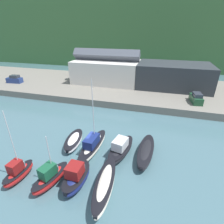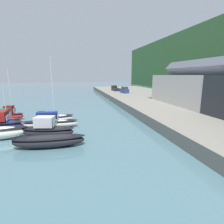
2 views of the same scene
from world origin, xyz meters
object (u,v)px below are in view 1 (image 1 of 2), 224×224
(moored_boat_6, at_px, (76,177))
(moored_boat_4, at_px, (18,172))
(moored_boat_2, at_px, (121,149))
(parked_car_0, at_px, (196,98))
(moored_boat_7, at_px, (105,185))
(moored_boat_3, at_px, (146,152))
(moored_boat_5, at_px, (51,177))
(moored_boat_1, at_px, (93,145))
(parked_car_1, at_px, (15,79))
(moored_boat_0, at_px, (74,141))

(moored_boat_6, bearing_deg, moored_boat_4, -169.20)
(moored_boat_2, xyz_separation_m, parked_car_0, (11.73, 18.74, 1.51))
(moored_boat_7, xyz_separation_m, parked_car_0, (12.01, 24.95, 1.63))
(moored_boat_4, distance_m, parked_car_0, 34.09)
(moored_boat_2, height_order, parked_car_0, parked_car_0)
(moored_boat_3, bearing_deg, parked_car_0, 67.89)
(moored_boat_4, xyz_separation_m, moored_boat_7, (9.99, 1.05, -0.11))
(moored_boat_5, height_order, moored_boat_7, moored_boat_5)
(moored_boat_3, relative_size, moored_boat_6, 1.52)
(parked_car_0, bearing_deg, moored_boat_1, -137.43)
(moored_boat_1, relative_size, moored_boat_2, 1.52)
(moored_boat_1, bearing_deg, moored_boat_5, -105.28)
(moored_boat_2, distance_m, parked_car_0, 22.16)
(moored_boat_3, height_order, parked_car_0, parked_car_0)
(moored_boat_1, height_order, moored_boat_5, moored_boat_1)
(moored_boat_2, xyz_separation_m, moored_boat_7, (-0.28, -6.22, -0.12))
(moored_boat_3, xyz_separation_m, parked_car_1, (-39.02, 19.93, 1.78))
(moored_boat_2, distance_m, moored_boat_3, 3.37)
(moored_boat_4, relative_size, parked_car_0, 1.94)
(moored_boat_5, bearing_deg, moored_boat_3, 51.99)
(moored_boat_5, bearing_deg, moored_boat_6, 28.38)
(moored_boat_4, xyz_separation_m, moored_boat_5, (3.94, 0.37, 0.03))
(moored_boat_1, relative_size, moored_boat_5, 1.69)
(moored_boat_2, distance_m, moored_boat_5, 9.36)
(moored_boat_0, relative_size, moored_boat_5, 0.99)
(moored_boat_7, xyz_separation_m, parked_car_1, (-35.44, 26.76, 1.63))
(moored_boat_1, relative_size, moored_boat_4, 1.20)
(moored_boat_6, bearing_deg, moored_boat_2, 61.87)
(moored_boat_2, bearing_deg, moored_boat_4, -132.55)
(moored_boat_2, height_order, moored_boat_5, moored_boat_5)
(moored_boat_1, height_order, moored_boat_7, moored_boat_1)
(moored_boat_2, bearing_deg, moored_boat_7, -80.44)
(moored_boat_6, xyz_separation_m, parked_car_0, (15.27, 24.92, 1.42))
(moored_boat_2, bearing_deg, moored_boat_3, 22.67)
(moored_boat_5, xyz_separation_m, parked_car_1, (-29.39, 27.44, 1.50))
(moored_boat_1, distance_m, moored_boat_2, 4.00)
(moored_boat_1, distance_m, moored_boat_3, 7.34)
(moored_boat_7, bearing_deg, moored_boat_3, 57.32)
(moored_boat_5, bearing_deg, moored_boat_1, 84.94)
(moored_boat_1, distance_m, moored_boat_7, 7.11)
(moored_boat_6, height_order, moored_boat_7, moored_boat_6)
(moored_boat_5, relative_size, parked_car_0, 1.37)
(moored_boat_7, bearing_deg, moored_boat_5, -178.56)
(moored_boat_6, bearing_deg, parked_car_0, 60.16)
(moored_boat_3, height_order, moored_boat_4, moored_boat_4)
(moored_boat_5, relative_size, moored_boat_7, 0.76)
(moored_boat_7, bearing_deg, moored_boat_4, -178.97)
(moored_boat_2, bearing_deg, moored_boat_1, -165.63)
(moored_boat_1, distance_m, parked_car_1, 37.91)
(moored_boat_6, distance_m, parked_car_1, 41.85)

